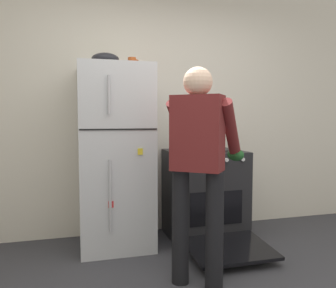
% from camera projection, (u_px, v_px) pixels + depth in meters
% --- Properties ---
extents(kitchen_wall_back, '(6.00, 0.10, 2.70)m').
position_uv_depth(kitchen_wall_back, '(155.00, 108.00, 3.67)').
color(kitchen_wall_back, silver).
rests_on(kitchen_wall_back, ground).
extents(refrigerator, '(0.68, 0.72, 1.73)m').
position_uv_depth(refrigerator, '(115.00, 157.00, 3.22)').
color(refrigerator, silver).
rests_on(refrigerator, ground).
extents(stove_range, '(0.76, 1.22, 0.91)m').
position_uv_depth(stove_range, '(205.00, 195.00, 3.47)').
color(stove_range, black).
rests_on(stove_range, ground).
extents(person_cook, '(0.67, 0.71, 1.60)m').
position_uv_depth(person_cook, '(199.00, 157.00, 2.43)').
color(person_cook, black).
rests_on(person_cook, ground).
extents(red_pot, '(0.33, 0.23, 0.13)m').
position_uv_depth(red_pot, '(192.00, 145.00, 3.36)').
color(red_pot, '#19479E').
rests_on(red_pot, stove_range).
extents(coffee_mug, '(0.11, 0.08, 0.10)m').
position_uv_depth(coffee_mug, '(132.00, 63.00, 3.24)').
color(coffee_mug, '#B24C1E').
rests_on(coffee_mug, refrigerator).
extents(pepper_mill, '(0.05, 0.05, 0.19)m').
position_uv_depth(pepper_mill, '(223.00, 139.00, 3.72)').
color(pepper_mill, brown).
rests_on(pepper_mill, stove_range).
extents(mixing_bowl, '(0.26, 0.26, 0.12)m').
position_uv_depth(mixing_bowl, '(105.00, 59.00, 3.13)').
color(mixing_bowl, black).
rests_on(mixing_bowl, refrigerator).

